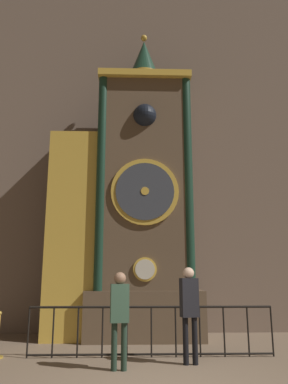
# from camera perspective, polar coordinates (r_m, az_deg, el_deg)

# --- Properties ---
(cathedral_back_wall) EXTENTS (24.00, 0.32, 12.42)m
(cathedral_back_wall) POSITION_cam_1_polar(r_m,az_deg,el_deg) (12.80, 0.19, 8.08)
(cathedral_back_wall) COLOR #7A6656
(cathedral_back_wall) RESTS_ON ground_plane
(clock_tower) EXTENTS (4.27, 1.79, 9.27)m
(clock_tower) POSITION_cam_1_polar(r_m,az_deg,el_deg) (10.85, -2.38, -2.05)
(clock_tower) COLOR brown
(clock_tower) RESTS_ON ground_plane
(railing_fence) EXTENTS (5.24, 0.05, 1.04)m
(railing_fence) POSITION_cam_1_polar(r_m,az_deg,el_deg) (8.49, 1.13, -20.08)
(railing_fence) COLOR black
(railing_fence) RESTS_ON ground_plane
(visitor_near) EXTENTS (0.36, 0.26, 1.74)m
(visitor_near) POSITION_cam_1_polar(r_m,az_deg,el_deg) (7.32, -3.75, -17.44)
(visitor_near) COLOR #213427
(visitor_near) RESTS_ON ground_plane
(visitor_far) EXTENTS (0.37, 0.28, 1.84)m
(visitor_far) POSITION_cam_1_polar(r_m,az_deg,el_deg) (7.81, 6.92, -16.64)
(visitor_far) COLOR black
(visitor_far) RESTS_ON ground_plane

